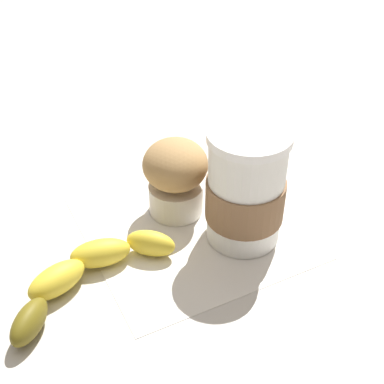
{
  "coord_description": "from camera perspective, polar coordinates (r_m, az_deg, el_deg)",
  "views": [
    {
      "loc": [
        0.18,
        0.48,
        0.45
      ],
      "look_at": [
        0.0,
        0.0,
        0.06
      ],
      "focal_mm": 50.0,
      "sensor_mm": 36.0,
      "label": 1
    }
  ],
  "objects": [
    {
      "name": "ground_plane",
      "position": [
        0.68,
        0.0,
        -3.72
      ],
      "size": [
        3.0,
        3.0,
        0.0
      ],
      "primitive_type": "plane",
      "color": "beige"
    },
    {
      "name": "paper_napkin",
      "position": [
        0.68,
        0.0,
        -3.67
      ],
      "size": [
        0.28,
        0.28,
        0.0
      ],
      "primitive_type": "cube",
      "rotation": [
        0.0,
        0.0,
        0.1
      ],
      "color": "white",
      "rests_on": "ground_plane"
    },
    {
      "name": "coffee_cup",
      "position": [
        0.63,
        5.74,
        0.23
      ],
      "size": [
        0.1,
        0.1,
        0.15
      ],
      "color": "white",
      "rests_on": "paper_napkin"
    },
    {
      "name": "muffin",
      "position": [
        0.67,
        -1.77,
        1.8
      ],
      "size": [
        0.08,
        0.08,
        0.1
      ],
      "color": "white",
      "rests_on": "paper_napkin"
    },
    {
      "name": "banana",
      "position": [
        0.61,
        -11.3,
        -8.31
      ],
      "size": [
        0.21,
        0.13,
        0.03
      ],
      "color": "yellow",
      "rests_on": "paper_napkin"
    }
  ]
}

